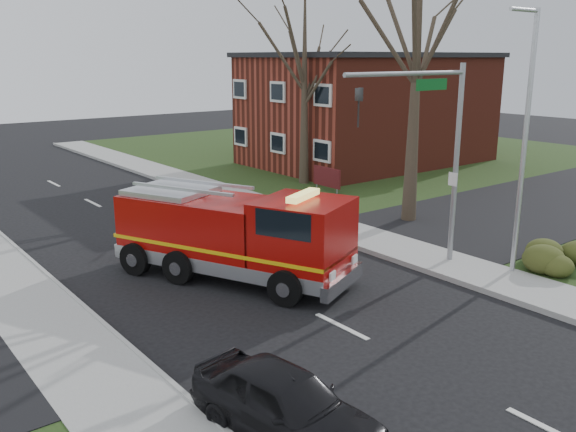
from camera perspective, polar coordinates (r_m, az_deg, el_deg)
ground at (r=16.59m, az=5.02°, el=-10.27°), size 120.00×120.00×0.00m
sidewalk_right at (r=20.99m, az=17.60°, el=-5.25°), size 2.40×80.00×0.15m
sidewalk_left at (r=13.58m, az=-15.42°, el=-16.47°), size 2.40×80.00×0.15m
brick_building at (r=41.34m, az=7.56°, el=9.93°), size 15.40×10.40×7.25m
health_center_sign at (r=31.95m, az=3.65°, el=3.63°), size 0.12×2.00×1.40m
hedge_corner at (r=22.66m, az=23.83°, el=-3.03°), size 2.80×2.00×0.90m
bare_tree_near at (r=26.09m, az=12.01°, el=15.31°), size 6.00×6.00×12.00m
bare_tree_far at (r=33.59m, az=1.57°, el=13.82°), size 5.25×5.25×10.50m
traffic_signal_mast at (r=20.04m, az=13.45°, el=7.76°), size 5.29×0.18×6.80m
streetlight_pole at (r=20.50m, az=21.23°, el=6.88°), size 1.48×0.16×8.40m
fire_engine at (r=19.60m, az=-4.92°, el=-1.93°), size 5.51×8.07×3.09m
parked_car_maroon at (r=11.91m, az=-0.24°, el=-17.15°), size 2.31×4.31×1.40m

